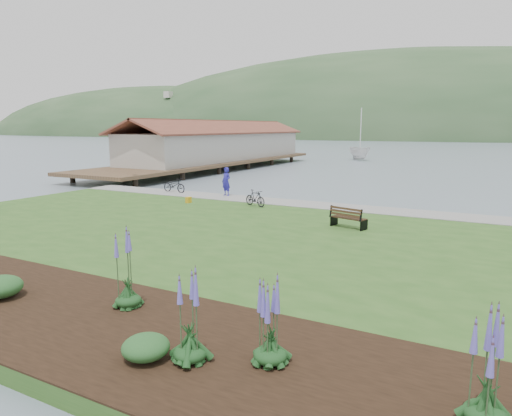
{
  "coord_description": "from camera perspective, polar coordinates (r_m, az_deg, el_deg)",
  "views": [
    {
      "loc": [
        8.28,
        -16.55,
        4.66
      ],
      "look_at": [
        -0.6,
        0.09,
        1.3
      ],
      "focal_mm": 32.0,
      "sensor_mm": 36.0,
      "label": 1
    }
  ],
  "objects": [
    {
      "name": "echium_0",
      "position": [
        8.57,
        -8.32,
        -14.22
      ],
      "size": [
        0.62,
        0.62,
        1.91
      ],
      "color": "#153A19",
      "rests_on": "garden_bed"
    },
    {
      "name": "bicycle_b",
      "position": [
        24.75,
        -0.1,
        1.25
      ],
      "size": [
        0.91,
        1.55,
        0.9
      ],
      "primitive_type": "imported",
      "rotation": [
        0.0,
        0.0,
        1.23
      ],
      "color": "black",
      "rests_on": "lawn"
    },
    {
      "name": "echium_4",
      "position": [
        11.23,
        -15.85,
        -7.49
      ],
      "size": [
        0.62,
        0.62,
        2.35
      ],
      "color": "#153A19",
      "rests_on": "garden_bed"
    },
    {
      "name": "ground",
      "position": [
        19.09,
        1.47,
        -4.04
      ],
      "size": [
        600.0,
        600.0,
        0.0
      ],
      "primitive_type": "plane",
      "color": "slate",
      "rests_on": "ground"
    },
    {
      "name": "pannier",
      "position": [
        26.21,
        -8.44,
        1.02
      ],
      "size": [
        0.24,
        0.34,
        0.34
      ],
      "primitive_type": "cube",
      "rotation": [
        0.0,
        0.0,
        -0.1
      ],
      "color": "gold",
      "rests_on": "lawn"
    },
    {
      "name": "sailboat",
      "position": [
        66.86,
        12.82,
        5.86
      ],
      "size": [
        12.43,
        12.45,
        23.14
      ],
      "primitive_type": "imported",
      "rotation": [
        0.0,
        0.0,
        0.67
      ],
      "color": "silver",
      "rests_on": "ground"
    },
    {
      "name": "shrub_0",
      "position": [
        13.26,
        -29.36,
        -8.58
      ],
      "size": [
        1.08,
        1.08,
        0.54
      ],
      "primitive_type": "ellipsoid",
      "color": "#1E4C21",
      "rests_on": "garden_bed"
    },
    {
      "name": "pier_pavilion",
      "position": [
        52.41,
        -4.63,
        7.87
      ],
      "size": [
        8.0,
        36.0,
        5.4
      ],
      "color": "#4C3826",
      "rests_on": "ground"
    },
    {
      "name": "garden_bed",
      "position": [
        9.57,
        -9.29,
        -16.37
      ],
      "size": [
        24.0,
        4.4,
        0.04
      ],
      "primitive_type": "cube",
      "color": "black",
      "rests_on": "lawn"
    },
    {
      "name": "person",
      "position": [
        28.5,
        -3.74,
        3.62
      ],
      "size": [
        0.87,
        0.7,
        2.1
      ],
      "primitive_type": "imported",
      "rotation": [
        0.0,
        0.0,
        -0.26
      ],
      "color": "#27229C",
      "rests_on": "lawn"
    },
    {
      "name": "lawn",
      "position": [
        17.33,
        -1.51,
        -4.82
      ],
      "size": [
        34.0,
        20.0,
        0.4
      ],
      "primitive_type": "cube",
      "color": "#2C541D",
      "rests_on": "ground"
    },
    {
      "name": "shoreline_path",
      "position": [
        25.23,
        8.52,
        0.3
      ],
      "size": [
        34.0,
        2.2,
        0.03
      ],
      "primitive_type": "cube",
      "color": "gray",
      "rests_on": "lawn"
    },
    {
      "name": "echium_2",
      "position": [
        7.64,
        27.08,
        -18.14
      ],
      "size": [
        0.62,
        0.62,
        1.79
      ],
      "color": "#153A19",
      "rests_on": "garden_bed"
    },
    {
      "name": "echium_1",
      "position": [
        8.41,
        1.82,
        -14.34
      ],
      "size": [
        0.62,
        0.62,
        1.78
      ],
      "color": "#153A19",
      "rests_on": "garden_bed"
    },
    {
      "name": "bicycle_a",
      "position": [
        30.52,
        -10.19,
        2.82
      ],
      "size": [
        0.78,
        1.86,
        0.95
      ],
      "primitive_type": "imported",
      "rotation": [
        0.0,
        0.0,
        1.49
      ],
      "color": "black",
      "rests_on": "lawn"
    },
    {
      "name": "park_bench",
      "position": [
        19.8,
        11.37,
        -1.13
      ],
      "size": [
        1.64,
        1.0,
        0.95
      ],
      "rotation": [
        0.0,
        0.0,
        -0.27
      ],
      "color": "#2F1F12",
      "rests_on": "lawn"
    },
    {
      "name": "shrub_1",
      "position": [
        9.01,
        -13.62,
        -16.56
      ],
      "size": [
        0.89,
        0.89,
        0.44
      ],
      "primitive_type": "ellipsoid",
      "color": "#1E4C21",
      "rests_on": "garden_bed"
    }
  ]
}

